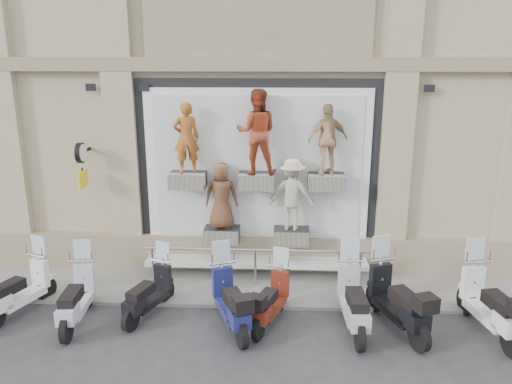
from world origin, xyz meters
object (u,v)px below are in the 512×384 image
clock_sign_bracket (81,159)px  scooter_c (75,288)px  scooter_g (354,290)px  scooter_d (148,284)px  scooter_f (271,291)px  scooter_h (398,289)px  scooter_b (18,280)px  guard_rail (255,268)px  scooter_e (231,291)px  scooter_i (491,293)px

clock_sign_bracket → scooter_c: bearing=-76.0°
scooter_c → scooter_g: 5.30m
scooter_d → scooter_f: bearing=15.7°
clock_sign_bracket → scooter_h: size_ratio=0.50×
scooter_b → scooter_f: size_ratio=1.07×
guard_rail → scooter_h: scooter_h is taller
scooter_g → scooter_f: bearing=173.5°
scooter_e → scooter_h: bearing=-19.7°
scooter_e → scooter_g: bearing=-19.5°
scooter_f → guard_rail: bearing=123.7°
scooter_c → scooter_h: scooter_h is taller
scooter_d → scooter_i: (6.48, -0.34, 0.14)m
scooter_i → scooter_h: bearing=167.6°
scooter_b → scooter_f: scooter_b is taller
scooter_h → scooter_i: same height
scooter_h → scooter_i: bearing=-22.3°
guard_rail → scooter_i: scooter_i is taller
scooter_d → guard_rail: bearing=53.3°
guard_rail → scooter_e: bearing=-102.3°
scooter_b → scooter_g: (6.58, -0.24, 0.06)m
guard_rail → scooter_c: 3.78m
scooter_b → scooter_h: bearing=18.1°
scooter_f → scooter_e: bearing=-144.9°
guard_rail → scooter_e: scooter_e is taller
scooter_i → scooter_b: bearing=167.9°
scooter_g → scooter_h: 0.81m
clock_sign_bracket → scooter_f: 5.17m
scooter_e → scooter_i: scooter_i is taller
clock_sign_bracket → scooter_d: bearing=-44.3°
scooter_e → scooter_g: scooter_g is taller
scooter_b → scooter_i: size_ratio=0.89×
scooter_b → scooter_h: size_ratio=0.89×
scooter_d → scooter_f: scooter_d is taller
guard_rail → clock_sign_bracket: (-3.90, 0.47, 2.34)m
guard_rail → scooter_d: 2.46m
scooter_c → scooter_d: size_ratio=1.09×
guard_rail → scooter_c: bearing=-153.2°
scooter_f → scooter_g: (1.56, -0.12, 0.11)m
clock_sign_bracket → scooter_c: 3.03m
guard_rail → scooter_f: scooter_f is taller
scooter_g → scooter_i: bearing=-3.2°
scooter_c → scooter_f: scooter_c is taller
guard_rail → scooter_i: size_ratio=2.48×
scooter_g → scooter_c: bearing=178.4°
scooter_d → scooter_e: 1.71m
scooter_c → scooter_i: size_ratio=0.90×
guard_rail → scooter_e: 1.80m
clock_sign_bracket → scooter_e: (3.52, -2.20, -2.03)m
scooter_d → scooter_f: size_ratio=1.00×
guard_rail → scooter_i: (4.43, -1.68, 0.36)m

